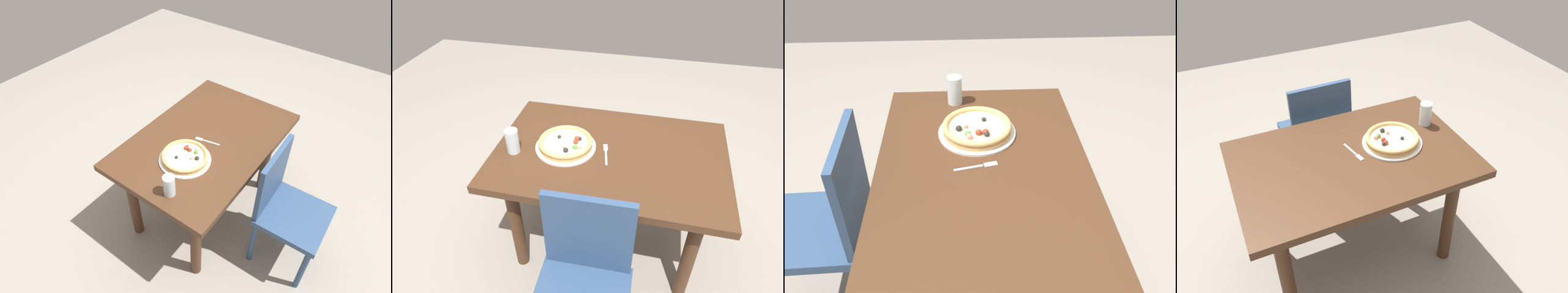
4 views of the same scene
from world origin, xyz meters
TOP-DOWN VIEW (x-y plane):
  - ground_plane at (0.00, 0.00)m, footprint 6.00×6.00m
  - dining_table at (0.00, 0.00)m, footprint 1.19×0.79m
  - chair_near at (-0.00, -0.61)m, footprint 0.41×0.41m
  - plate at (-0.23, -0.01)m, footprint 0.32×0.32m
  - pizza at (-0.23, -0.01)m, footprint 0.28×0.28m
  - fork at (-0.02, -0.01)m, footprint 0.05×0.16m
  - drinking_glass at (-0.49, -0.10)m, footprint 0.07×0.07m

SIDE VIEW (x-z plane):
  - ground_plane at x=0.00m, z-range 0.00..0.00m
  - chair_near at x=0.00m, z-range 0.04..0.92m
  - dining_table at x=0.00m, z-range 0.25..0.97m
  - fork at x=-0.02m, z-range 0.72..0.72m
  - plate at x=-0.23m, z-range 0.72..0.73m
  - pizza at x=-0.23m, z-range 0.73..0.77m
  - drinking_glass at x=-0.49m, z-range 0.72..0.85m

